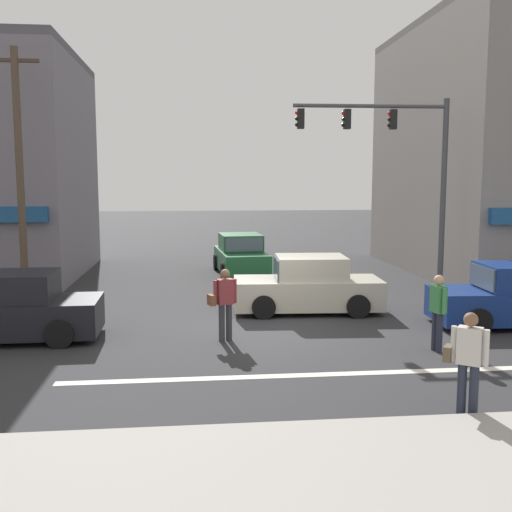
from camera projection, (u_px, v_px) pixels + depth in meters
The scene contains 10 objects.
ground_plane at pixel (273, 330), 14.79m from camera, with size 120.00×120.00×0.00m, color #2B2B2D.
lane_marking_stripe at pixel (298, 375), 11.33m from camera, with size 9.00×0.24×0.01m, color silver.
utility_pole_near_left at pixel (20, 172), 17.95m from camera, with size 1.40×0.22×7.58m.
traffic_light_mast at pixel (404, 160), 18.67m from camera, with size 4.89×0.38×6.20m.
sedan_waiting_far at pixel (308, 287), 16.78m from camera, with size 4.20×2.07×1.58m.
sedan_parked_curbside at pixel (241, 256), 23.62m from camera, with size 2.10×4.21×1.58m.
sedan_crossing_leftbound at pixel (10, 310), 13.78m from camera, with size 4.13×1.94×1.58m.
pedestrian_foreground_with_bag at pixel (468, 358), 9.22m from camera, with size 0.60×0.57×1.67m.
pedestrian_mid_crossing at pixel (438, 308), 12.84m from camera, with size 0.27×0.57×1.67m.
pedestrian_far_side at pixel (224, 300), 13.68m from camera, with size 0.69×0.38×1.67m.
Camera 1 is at (-1.95, -14.32, 3.66)m, focal length 42.00 mm.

